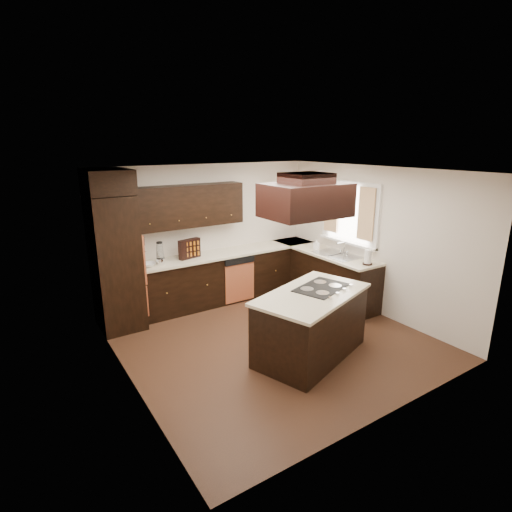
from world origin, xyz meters
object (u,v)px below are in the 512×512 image
(range_hood, at_px, (306,200))
(spice_rack, at_px, (190,249))
(island, at_px, (311,326))
(oven_column, at_px, (116,263))

(range_hood, height_order, spice_rack, range_hood)
(island, bearing_deg, spice_rack, 87.01)
(spice_rack, bearing_deg, island, -88.12)
(spice_rack, bearing_deg, range_hood, -89.41)
(oven_column, height_order, range_hood, range_hood)
(oven_column, xyz_separation_m, range_hood, (1.88, -2.25, 1.10))
(range_hood, xyz_separation_m, spice_rack, (-0.60, 2.34, -1.07))
(island, distance_m, spice_rack, 2.62)
(oven_column, height_order, island, oven_column)
(oven_column, xyz_separation_m, island, (1.96, -2.36, -0.62))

